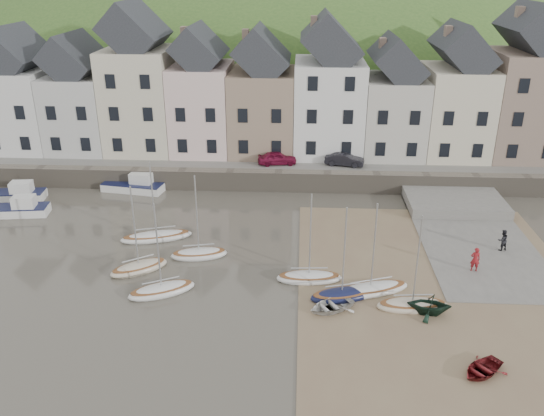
# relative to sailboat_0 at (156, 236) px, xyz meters

# --- Properties ---
(ground) EXTENTS (160.00, 160.00, 0.00)m
(ground) POSITION_rel_sailboat_0_xyz_m (8.68, -6.53, -0.26)
(ground) COLOR #4C473C
(ground) RESTS_ON ground
(quay_land) EXTENTS (90.00, 30.00, 1.50)m
(quay_land) POSITION_rel_sailboat_0_xyz_m (8.68, 25.47, 0.49)
(quay_land) COLOR #395F26
(quay_land) RESTS_ON ground
(quay_street) EXTENTS (70.00, 7.00, 0.10)m
(quay_street) POSITION_rel_sailboat_0_xyz_m (8.68, 13.97, 1.29)
(quay_street) COLOR slate
(quay_street) RESTS_ON quay_land
(seawall) EXTENTS (70.00, 1.20, 1.80)m
(seawall) POSITION_rel_sailboat_0_xyz_m (8.68, 10.47, 0.64)
(seawall) COLOR slate
(seawall) RESTS_ON ground
(beach) EXTENTS (18.00, 26.00, 0.06)m
(beach) POSITION_rel_sailboat_0_xyz_m (19.68, -6.53, -0.23)
(beach) COLOR #7C624B
(beach) RESTS_ON ground
(slipway) EXTENTS (8.00, 18.00, 0.12)m
(slipway) POSITION_rel_sailboat_0_xyz_m (23.68, 1.47, -0.20)
(slipway) COLOR slate
(slipway) RESTS_ON ground
(hillside) EXTENTS (134.40, 84.00, 84.00)m
(hillside) POSITION_rel_sailboat_0_xyz_m (3.68, 53.47, -18.25)
(hillside) COLOR #395F26
(hillside) RESTS_ON ground
(townhouse_terrace) EXTENTS (61.05, 8.00, 13.93)m
(townhouse_terrace) POSITION_rel_sailboat_0_xyz_m (10.44, 17.47, 7.07)
(townhouse_terrace) COLOR silver
(townhouse_terrace) RESTS_ON quay_land
(sailboat_0) EXTENTS (5.49, 2.99, 6.32)m
(sailboat_0) POSITION_rel_sailboat_0_xyz_m (0.00, 0.00, 0.00)
(sailboat_0) COLOR silver
(sailboat_0) RESTS_ON ground
(sailboat_1) EXTENTS (4.19, 2.30, 6.32)m
(sailboat_1) POSITION_rel_sailboat_0_xyz_m (3.66, -2.53, 0.01)
(sailboat_1) COLOR silver
(sailboat_1) RESTS_ON ground
(sailboat_2) EXTENTS (4.09, 3.43, 6.32)m
(sailboat_2) POSITION_rel_sailboat_0_xyz_m (-0.03, -4.67, 0.01)
(sailboat_2) COLOR beige
(sailboat_2) RESTS_ON ground
(sailboat_3) EXTENTS (4.45, 3.23, 6.32)m
(sailboat_3) POSITION_rel_sailboat_0_xyz_m (2.16, -7.36, 0.01)
(sailboat_3) COLOR silver
(sailboat_3) RESTS_ON ground
(sailboat_4) EXTENTS (4.37, 1.79, 6.32)m
(sailboat_4) POSITION_rel_sailboat_0_xyz_m (11.35, -5.34, 0.01)
(sailboat_4) COLOR silver
(sailboat_4) RESTS_ON ground
(sailboat_5) EXTENTS (4.27, 2.52, 6.32)m
(sailboat_5) POSITION_rel_sailboat_0_xyz_m (13.34, -7.30, 0.01)
(sailboat_5) COLOR #13183C
(sailboat_5) RESTS_ON ground
(sailboat_6) EXTENTS (5.32, 3.10, 6.32)m
(sailboat_6) POSITION_rel_sailboat_0_xyz_m (15.17, -6.61, 0.00)
(sailboat_6) COLOR silver
(sailboat_6) RESTS_ON ground
(sailboat_7) EXTENTS (4.39, 1.87, 6.32)m
(sailboat_7) POSITION_rel_sailboat_0_xyz_m (17.46, -8.21, 0.01)
(sailboat_7) COLOR beige
(sailboat_7) RESTS_ON ground
(motorboat_0) EXTENTS (5.21, 2.30, 1.70)m
(motorboat_0) POSITION_rel_sailboat_0_xyz_m (-13.99, 6.92, 0.32)
(motorboat_0) COLOR silver
(motorboat_0) RESTS_ON ground
(motorboat_1) EXTENTS (5.10, 2.36, 1.70)m
(motorboat_1) POSITION_rel_sailboat_0_xyz_m (-12.26, 3.79, 0.32)
(motorboat_1) COLOR silver
(motorboat_1) RESTS_ON ground
(motorboat_2) EXTENTS (5.76, 2.63, 1.70)m
(motorboat_2) POSITION_rel_sailboat_0_xyz_m (-4.28, 9.50, 0.32)
(motorboat_2) COLOR silver
(motorboat_2) RESTS_ON ground
(rowboat_white) EXTENTS (3.52, 3.22, 0.60)m
(rowboat_white) POSITION_rel_sailboat_0_xyz_m (12.63, -8.67, 0.10)
(rowboat_white) COLOR silver
(rowboat_white) RESTS_ON beach
(rowboat_green) EXTENTS (2.75, 2.45, 1.33)m
(rowboat_green) POSITION_rel_sailboat_0_xyz_m (18.30, -8.79, 0.47)
(rowboat_green) COLOR black
(rowboat_green) RESTS_ON beach
(rowboat_red) EXTENTS (3.13, 3.03, 0.53)m
(rowboat_red) POSITION_rel_sailboat_0_xyz_m (19.93, -13.91, 0.07)
(rowboat_red) COLOR maroon
(rowboat_red) RESTS_ON beach
(person_red) EXTENTS (0.66, 0.46, 1.71)m
(person_red) POSITION_rel_sailboat_0_xyz_m (22.31, -3.64, 0.72)
(person_red) COLOR maroon
(person_red) RESTS_ON slipway
(person_dark) EXTENTS (0.92, 0.81, 1.57)m
(person_dark) POSITION_rel_sailboat_0_xyz_m (25.09, -0.54, 0.65)
(person_dark) COLOR black
(person_dark) RESTS_ON slipway
(car_left) EXTENTS (3.80, 2.01, 1.23)m
(car_left) POSITION_rel_sailboat_0_xyz_m (8.43, 12.97, 1.96)
(car_left) COLOR maroon
(car_left) RESTS_ON quay_street
(car_right) EXTENTS (3.79, 1.96, 1.19)m
(car_right) POSITION_rel_sailboat_0_xyz_m (14.72, 12.97, 1.93)
(car_right) COLOR black
(car_right) RESTS_ON quay_street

